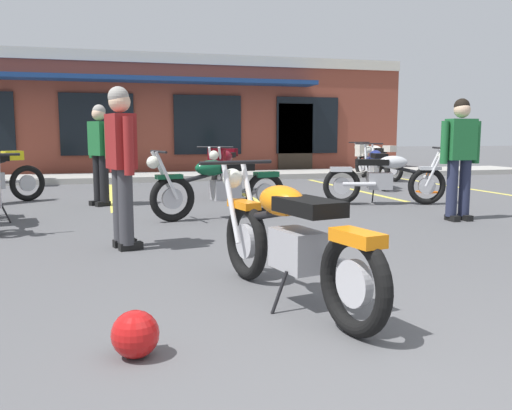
# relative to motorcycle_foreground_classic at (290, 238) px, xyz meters

# --- Properties ---
(ground_plane) EXTENTS (80.00, 80.00, 0.00)m
(ground_plane) POSITION_rel_motorcycle_foreground_classic_xyz_m (0.13, 2.26, -0.46)
(ground_plane) COLOR #515154
(sidewalk_kerb) EXTENTS (22.00, 1.80, 0.14)m
(sidewalk_kerb) POSITION_rel_motorcycle_foreground_classic_xyz_m (0.13, 10.89, -0.39)
(sidewalk_kerb) COLOR #A8A59E
(sidewalk_kerb) RESTS_ON ground_plane
(brick_storefront_building) EXTENTS (15.44, 6.02, 3.46)m
(brick_storefront_building) POSITION_rel_motorcycle_foreground_classic_xyz_m (0.13, 14.75, 1.27)
(brick_storefront_building) COLOR brown
(brick_storefront_building) RESTS_ON ground_plane
(painted_stall_lines) EXTENTS (12.67, 4.80, 0.01)m
(painted_stall_lines) POSITION_rel_motorcycle_foreground_classic_xyz_m (0.13, 7.29, -0.46)
(painted_stall_lines) COLOR #DBCC4C
(painted_stall_lines) RESTS_ON ground_plane
(motorcycle_foreground_classic) EXTENTS (0.83, 2.09, 0.98)m
(motorcycle_foreground_classic) POSITION_rel_motorcycle_foreground_classic_xyz_m (0.00, 0.00, 0.00)
(motorcycle_foreground_classic) COLOR black
(motorcycle_foreground_classic) RESTS_ON ground_plane
(motorcycle_black_cruiser) EXTENTS (0.90, 2.06, 0.98)m
(motorcycle_black_cruiser) POSITION_rel_motorcycle_foreground_classic_xyz_m (4.59, 7.39, 0.00)
(motorcycle_black_cruiser) COLOR black
(motorcycle_black_cruiser) RESTS_ON ground_plane
(motorcycle_silver_naked) EXTENTS (2.09, 0.83, 0.98)m
(motorcycle_silver_naked) POSITION_rel_motorcycle_foreground_classic_xyz_m (0.31, 3.98, 0.00)
(motorcycle_silver_naked) COLOR black
(motorcycle_silver_naked) RESTS_ON ground_plane
(motorcycle_blue_standard) EXTENTS (2.06, 0.91, 0.98)m
(motorcycle_blue_standard) POSITION_rel_motorcycle_foreground_classic_xyz_m (3.33, 4.68, 0.00)
(motorcycle_blue_standard) COLOR black
(motorcycle_blue_standard) RESTS_ON ground_plane
(motorcycle_green_cafe_racer) EXTENTS (1.17, 1.96, 0.98)m
(motorcycle_green_cafe_racer) POSITION_rel_motorcycle_foreground_classic_xyz_m (0.98, 6.67, 0.07)
(motorcycle_green_cafe_racer) COLOR black
(motorcycle_green_cafe_racer) RESTS_ON ground_plane
(motorcycle_cream_vintage) EXTENTS (0.71, 2.11, 0.98)m
(motorcycle_cream_vintage) POSITION_rel_motorcycle_foreground_classic_xyz_m (5.65, 9.44, 0.07)
(motorcycle_cream_vintage) COLOR black
(motorcycle_cream_vintage) RESTS_ON ground_plane
(person_in_black_shirt) EXTENTS (0.35, 0.60, 1.68)m
(person_in_black_shirt) POSITION_rel_motorcycle_foreground_classic_xyz_m (-1.08, 2.18, 0.49)
(person_in_black_shirt) COLOR black
(person_in_black_shirt) RESTS_ON ground_plane
(person_in_shorts_foreground) EXTENTS (0.41, 0.57, 1.68)m
(person_in_shorts_foreground) POSITION_rel_motorcycle_foreground_classic_xyz_m (-1.32, 5.84, 0.49)
(person_in_shorts_foreground) COLOR black
(person_in_shorts_foreground) RESTS_ON ground_plane
(person_by_back_row) EXTENTS (0.60, 0.28, 1.68)m
(person_by_back_row) POSITION_rel_motorcycle_foreground_classic_xyz_m (3.46, 2.89, 0.49)
(person_by_back_row) COLOR black
(person_by_back_row) RESTS_ON ground_plane
(helmet_on_pavement) EXTENTS (0.26, 0.26, 0.26)m
(helmet_on_pavement) POSITION_rel_motorcycle_foreground_classic_xyz_m (-1.12, -0.71, -0.33)
(helmet_on_pavement) COLOR #B71414
(helmet_on_pavement) RESTS_ON ground_plane
(traffic_cone) EXTENTS (0.34, 0.34, 0.53)m
(traffic_cone) POSITION_rel_motorcycle_foreground_classic_xyz_m (5.10, 6.15, -0.20)
(traffic_cone) COLOR orange
(traffic_cone) RESTS_ON ground_plane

